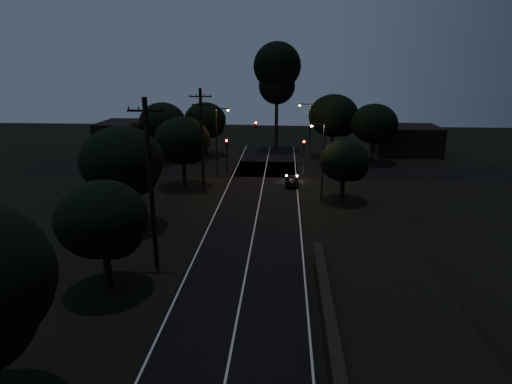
{
  "coord_description": "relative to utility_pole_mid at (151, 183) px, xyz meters",
  "views": [
    {
      "loc": [
        2.32,
        -10.21,
        13.04
      ],
      "look_at": [
        0.0,
        24.0,
        2.5
      ],
      "focal_mm": 30.0,
      "sensor_mm": 36.0,
      "label": 1
    }
  ],
  "objects": [
    {
      "name": "streetlight_b",
      "position": [
        11.31,
        29.0,
        -1.1
      ],
      "size": [
        1.66,
        0.26,
        8.0
      ],
      "color": "black",
      "rests_on": "ground"
    },
    {
      "name": "utility_pole_mid",
      "position": [
        0.0,
        0.0,
        0.0
      ],
      "size": [
        2.2,
        0.3,
        11.0
      ],
      "color": "black",
      "rests_on": "ground"
    },
    {
      "name": "signal_mast",
      "position": [
        3.09,
        24.99,
        -1.4
      ],
      "size": [
        3.7,
        0.35,
        6.25
      ],
      "color": "black",
      "rests_on": "ground"
    },
    {
      "name": "building_right",
      "position": [
        26.0,
        38.0,
        -3.74
      ],
      "size": [
        9.0,
        7.0,
        4.0
      ],
      "primitive_type": "cube",
      "color": "black",
      "rests_on": "ground"
    },
    {
      "name": "tree_far_e",
      "position": [
        20.22,
        31.88,
        -0.73
      ],
      "size": [
        6.09,
        6.09,
        7.73
      ],
      "color": "black",
      "rests_on": "ground"
    },
    {
      "name": "tree_far_w",
      "position": [
        -7.78,
        30.88,
        -0.66
      ],
      "size": [
        6.13,
        6.13,
        7.82
      ],
      "color": "black",
      "rests_on": "ground"
    },
    {
      "name": "streetlight_c",
      "position": [
        11.83,
        15.0,
        -1.39
      ],
      "size": [
        1.46,
        0.26,
        7.5
      ],
      "color": "black",
      "rests_on": "ground"
    },
    {
      "name": "streetlight_a",
      "position": [
        0.69,
        23.0,
        -1.1
      ],
      "size": [
        1.66,
        0.26,
        8.0
      ],
      "color": "black",
      "rests_on": "ground"
    },
    {
      "name": "tall_pine",
      "position": [
        7.0,
        40.0,
        5.65
      ],
      "size": [
        6.95,
        6.95,
        15.8
      ],
      "color": "black",
      "rests_on": "ground"
    },
    {
      "name": "building_left",
      "position": [
        -14.0,
        37.0,
        -3.54
      ],
      "size": [
        10.0,
        8.0,
        4.4
      ],
      "primitive_type": "cube",
      "color": "black",
      "rests_on": "ground"
    },
    {
      "name": "signal_left",
      "position": [
        1.4,
        24.99,
        -2.9
      ],
      "size": [
        0.28,
        0.35,
        4.1
      ],
      "color": "black",
      "rests_on": "ground"
    },
    {
      "name": "car",
      "position": [
        9.2,
        19.92,
        -5.14
      ],
      "size": [
        1.43,
        3.54,
        1.2
      ],
      "primitive_type": "imported",
      "rotation": [
        0.0,
        0.0,
        3.14
      ],
      "color": "black",
      "rests_on": "ground"
    },
    {
      "name": "tree_left_b",
      "position": [
        -1.82,
        -3.11,
        -1.44
      ],
      "size": [
        5.21,
        5.21,
        6.63
      ],
      "color": "black",
      "rests_on": "ground"
    },
    {
      "name": "tree_right_a",
      "position": [
        14.17,
        14.91,
        -1.89
      ],
      "size": [
        4.67,
        4.67,
        5.94
      ],
      "color": "black",
      "rests_on": "ground"
    },
    {
      "name": "utility_pole_far",
      "position": [
        0.0,
        17.0,
        -0.25
      ],
      "size": [
        2.2,
        0.3,
        10.5
      ],
      "color": "black",
      "rests_on": "ground"
    },
    {
      "name": "signal_right",
      "position": [
        10.6,
        24.99,
        -2.9
      ],
      "size": [
        0.28,
        0.35,
        4.1
      ],
      "color": "black",
      "rests_on": "ground"
    },
    {
      "name": "tree_left_d",
      "position": [
        -2.29,
        18.88,
        -0.89
      ],
      "size": [
        5.89,
        5.89,
        7.48
      ],
      "color": "black",
      "rests_on": "ground"
    },
    {
      "name": "tree_far_nw",
      "position": [
        -2.79,
        34.88,
        -0.88
      ],
      "size": [
        5.92,
        5.92,
        7.5
      ],
      "color": "black",
      "rests_on": "ground"
    },
    {
      "name": "road_surface",
      "position": [
        6.0,
        16.12,
        -5.73
      ],
      "size": [
        60.0,
        70.0,
        0.03
      ],
      "color": "black",
      "rests_on": "ground"
    },
    {
      "name": "tree_far_ne",
      "position": [
        15.24,
        34.86,
        -0.11
      ],
      "size": [
        6.88,
        6.88,
        8.7
      ],
      "color": "black",
      "rests_on": "ground"
    },
    {
      "name": "tree_left_c",
      "position": [
        -4.27,
        6.87,
        -0.41
      ],
      "size": [
        6.52,
        6.52,
        8.23
      ],
      "color": "black",
      "rests_on": "ground"
    }
  ]
}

